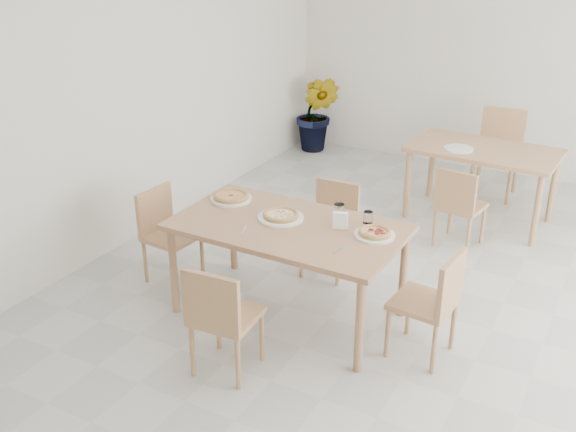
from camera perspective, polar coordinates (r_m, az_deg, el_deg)
The scene contains 21 objects.
main_table at distance 4.94m, azimuth 0.00°, elevation -1.51°, with size 1.68×0.97×0.75m.
chair_south at distance 4.40m, azimuth -5.75°, elevation -8.25°, with size 0.43×0.43×0.81m.
chair_north at distance 5.69m, azimuth 3.76°, elevation -0.46°, with size 0.40×0.40×0.78m.
chair_west at distance 5.65m, azimuth -10.37°, elevation -1.03°, with size 0.42×0.42×0.79m.
chair_east at distance 4.65m, azimuth 12.28°, elevation -6.83°, with size 0.43×0.43×0.80m.
plate_margherita at distance 5.36m, azimuth -4.84°, elevation 1.47°, with size 0.33×0.33×0.02m, color white.
plate_mushroom at distance 5.01m, azimuth -0.61°, elevation -0.13°, with size 0.34×0.34×0.02m, color white.
plate_pepperoni at distance 4.77m, azimuth 7.33°, elevation -1.62°, with size 0.29×0.29×0.02m, color white.
pizza_margherita at distance 5.36m, azimuth -4.85°, elevation 1.69°, with size 0.32×0.32×0.03m.
pizza_mushroom at distance 5.00m, azimuth -0.61°, elevation 0.11°, with size 0.29×0.29×0.03m.
pizza_pepperoni at distance 4.76m, azimuth 7.35°, elevation -1.37°, with size 0.31×0.31×0.03m.
tumbler_a at distance 5.02m, azimuth 4.34°, elevation 0.43°, with size 0.08×0.08×0.11m, color white.
tumbler_b at distance 4.96m, azimuth 6.79°, elevation -0.12°, with size 0.07×0.07×0.09m, color white.
napkin_holder at distance 4.83m, azimuth 4.45°, elevation -0.46°, with size 0.13×0.09×0.13m.
fork_a at distance 4.55m, azimuth 4.52°, elevation -2.89°, with size 0.01×0.16×0.01m, color silver.
fork_b at distance 4.84m, azimuth -3.75°, elevation -1.18°, with size 0.01×0.17×0.01m, color silver.
second_table at distance 6.87m, azimuth 16.21°, elevation 4.80°, with size 1.44×0.88×0.75m.
chair_back_s at distance 6.26m, azimuth 14.23°, elevation 1.11°, with size 0.44×0.44×0.78m.
chair_back_n at distance 7.67m, azimuth 17.43°, elevation 5.68°, with size 0.48×0.48×0.93m.
plate_empty at distance 6.74m, azimuth 14.25°, elevation 5.55°, with size 0.28×0.28×0.02m, color white.
potted_plant at distance 8.76m, azimuth 2.49°, elevation 8.66°, with size 0.55×0.44×0.99m, color #36691F.
Camera 1 is at (1.10, -4.43, 2.80)m, focal length 42.00 mm.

